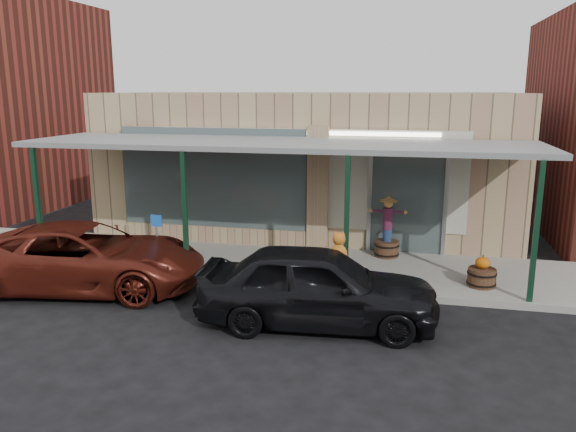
% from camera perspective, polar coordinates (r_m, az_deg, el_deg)
% --- Properties ---
extents(ground, '(120.00, 120.00, 0.00)m').
position_cam_1_polar(ground, '(10.62, -5.49, -11.16)').
color(ground, black).
rests_on(ground, ground).
extents(sidewalk, '(40.00, 3.20, 0.15)m').
position_cam_1_polar(sidewalk, '(13.84, -0.92, -5.01)').
color(sidewalk, gray).
rests_on(sidewalk, ground).
extents(storefront, '(12.00, 6.25, 4.20)m').
position_cam_1_polar(storefront, '(17.79, 2.47, 5.61)').
color(storefront, tan).
rests_on(storefront, ground).
extents(awning, '(12.00, 3.00, 3.04)m').
position_cam_1_polar(awning, '(13.21, -1.00, 7.15)').
color(awning, slate).
rests_on(awning, ground).
extents(block_buildings_near, '(61.00, 8.00, 8.00)m').
position_cam_1_polar(block_buildings_near, '(18.46, 9.36, 10.92)').
color(block_buildings_near, maroon).
rests_on(block_buildings_near, ground).
extents(barrel_scarecrow, '(0.94, 0.74, 1.57)m').
position_cam_1_polar(barrel_scarecrow, '(14.38, 10.04, -2.02)').
color(barrel_scarecrow, '#523121').
rests_on(barrel_scarecrow, sidewalk).
extents(barrel_pumpkin, '(0.65, 0.65, 0.70)m').
position_cam_1_polar(barrel_pumpkin, '(12.81, 19.09, -5.69)').
color(barrel_pumpkin, '#523121').
rests_on(barrel_pumpkin, sidewalk).
extents(handicap_sign, '(0.28, 0.04, 1.33)m').
position_cam_1_polar(handicap_sign, '(13.35, -13.16, -1.87)').
color(handicap_sign, gray).
rests_on(handicap_sign, sidewalk).
extents(parked_sedan, '(4.54, 2.11, 1.60)m').
position_cam_1_polar(parked_sedan, '(10.44, 3.03, -7.08)').
color(parked_sedan, black).
rests_on(parked_sedan, ground).
extents(car_maroon, '(5.47, 3.15, 1.44)m').
position_cam_1_polar(car_maroon, '(13.07, -19.93, -3.93)').
color(car_maroon, '#571A11').
rests_on(car_maroon, ground).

